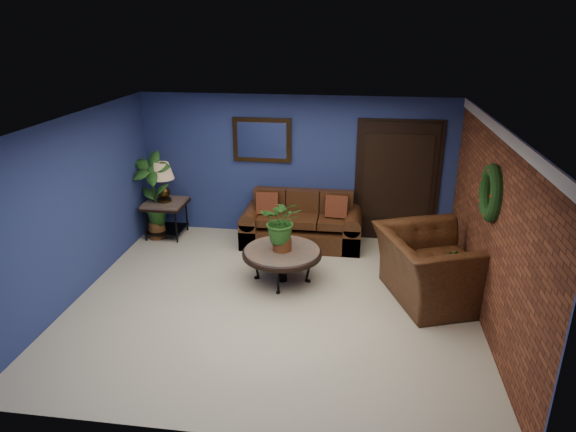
# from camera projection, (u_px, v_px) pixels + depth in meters

# --- Properties ---
(floor) EXTENTS (5.50, 5.50, 0.00)m
(floor) POSITION_uv_depth(u_px,v_px,m) (274.00, 301.00, 7.14)
(floor) COLOR beige
(floor) RESTS_ON ground
(wall_back) EXTENTS (5.50, 0.04, 2.50)m
(wall_back) POSITION_uv_depth(u_px,v_px,m) (296.00, 167.00, 9.01)
(wall_back) COLOR navy
(wall_back) RESTS_ON ground
(wall_left) EXTENTS (0.04, 5.00, 2.50)m
(wall_left) POSITION_uv_depth(u_px,v_px,m) (76.00, 208.00, 7.05)
(wall_left) COLOR navy
(wall_left) RESTS_ON ground
(wall_right_brick) EXTENTS (0.04, 5.00, 2.50)m
(wall_right_brick) POSITION_uv_depth(u_px,v_px,m) (492.00, 229.00, 6.34)
(wall_right_brick) COLOR brown
(wall_right_brick) RESTS_ON ground
(ceiling) EXTENTS (5.50, 5.00, 0.02)m
(ceiling) POSITION_uv_depth(u_px,v_px,m) (272.00, 122.00, 6.25)
(ceiling) COLOR white
(ceiling) RESTS_ON wall_back
(crown_molding) EXTENTS (0.03, 5.00, 0.14)m
(crown_molding) POSITION_uv_depth(u_px,v_px,m) (504.00, 134.00, 5.92)
(crown_molding) COLOR white
(crown_molding) RESTS_ON wall_right_brick
(wall_mirror) EXTENTS (1.02, 0.06, 0.77)m
(wall_mirror) POSITION_uv_depth(u_px,v_px,m) (262.00, 140.00, 8.88)
(wall_mirror) COLOR #3F2811
(wall_mirror) RESTS_ON wall_back
(closet_door) EXTENTS (1.44, 0.06, 2.18)m
(closet_door) POSITION_uv_depth(u_px,v_px,m) (397.00, 182.00, 8.83)
(closet_door) COLOR black
(closet_door) RESTS_ON wall_back
(wreath) EXTENTS (0.16, 0.72, 0.72)m
(wreath) POSITION_uv_depth(u_px,v_px,m) (491.00, 193.00, 6.24)
(wreath) COLOR black
(wreath) RESTS_ON wall_right_brick
(sofa) EXTENTS (2.04, 0.88, 0.92)m
(sofa) POSITION_uv_depth(u_px,v_px,m) (302.00, 226.00, 8.94)
(sofa) COLOR #4B2E15
(sofa) RESTS_ON ground
(coffee_table) EXTENTS (1.18, 1.18, 0.51)m
(coffee_table) POSITION_uv_depth(u_px,v_px,m) (282.00, 253.00, 7.56)
(coffee_table) COLOR #534D49
(coffee_table) RESTS_ON ground
(end_table) EXTENTS (0.72, 0.72, 0.66)m
(end_table) POSITION_uv_depth(u_px,v_px,m) (165.00, 209.00, 9.16)
(end_table) COLOR #534D49
(end_table) RESTS_ON ground
(table_lamp) EXTENTS (0.41, 0.41, 0.68)m
(table_lamp) POSITION_uv_depth(u_px,v_px,m) (162.00, 178.00, 8.95)
(table_lamp) COLOR #3F2811
(table_lamp) RESTS_ON end_table
(side_chair) EXTENTS (0.39, 0.39, 0.86)m
(side_chair) POSITION_uv_depth(u_px,v_px,m) (327.00, 217.00, 8.85)
(side_chair) COLOR brown
(side_chair) RESTS_ON ground
(armchair) EXTENTS (1.71, 1.82, 0.96)m
(armchair) POSITION_uv_depth(u_px,v_px,m) (432.00, 267.00, 7.07)
(armchair) COLOR #4B2E15
(armchair) RESTS_ON ground
(coffee_plant) EXTENTS (0.60, 0.52, 0.80)m
(coffee_plant) POSITION_uv_depth(u_px,v_px,m) (282.00, 222.00, 7.38)
(coffee_plant) COLOR brown
(coffee_plant) RESTS_ON coffee_table
(floor_plant) EXTENTS (0.37, 0.32, 0.74)m
(floor_plant) POSITION_uv_depth(u_px,v_px,m) (445.00, 272.00, 7.17)
(floor_plant) COLOR brown
(floor_plant) RESTS_ON ground
(tall_plant) EXTENTS (0.73, 0.53, 1.55)m
(tall_plant) POSITION_uv_depth(u_px,v_px,m) (153.00, 193.00, 8.96)
(tall_plant) COLOR brown
(tall_plant) RESTS_ON ground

